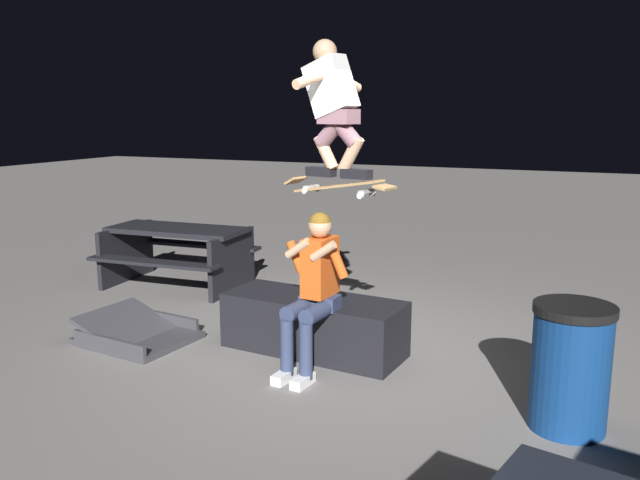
# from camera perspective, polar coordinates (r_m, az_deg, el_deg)

# --- Properties ---
(ground_plane) EXTENTS (40.00, 40.00, 0.00)m
(ground_plane) POSITION_cam_1_polar(r_m,az_deg,el_deg) (6.08, 2.42, -9.70)
(ground_plane) COLOR slate
(ledge_box_main) EXTENTS (1.71, 0.77, 0.51)m
(ledge_box_main) POSITION_cam_1_polar(r_m,az_deg,el_deg) (5.99, -0.57, -7.42)
(ledge_box_main) COLOR black
(ledge_box_main) RESTS_ON ground
(person_sitting_on_ledge) EXTENTS (0.60, 0.77, 1.35)m
(person_sitting_on_ledge) POSITION_cam_1_polar(r_m,az_deg,el_deg) (5.44, -0.55, -3.89)
(person_sitting_on_ledge) COLOR #2D3856
(person_sitting_on_ledge) RESTS_ON ground
(skateboard) EXTENTS (1.04, 0.42, 0.15)m
(skateboard) POSITION_cam_1_polar(r_m,az_deg,el_deg) (5.45, 1.61, 4.74)
(skateboard) COLOR #AD8451
(skater_airborne) EXTENTS (0.64, 0.88, 1.12)m
(skater_airborne) POSITION_cam_1_polar(r_m,az_deg,el_deg) (5.45, 1.15, 11.98)
(skater_airborne) COLOR black
(kicker_ramp) EXTENTS (1.07, 0.94, 0.35)m
(kicker_ramp) POSITION_cam_1_polar(r_m,az_deg,el_deg) (6.55, -15.67, -8.03)
(kicker_ramp) COLOR #38383D
(kicker_ramp) RESTS_ON ground
(picnic_table_back) EXTENTS (1.78, 1.45, 0.75)m
(picnic_table_back) POSITION_cam_1_polar(r_m,az_deg,el_deg) (8.34, -12.42, -0.60)
(picnic_table_back) COLOR black
(picnic_table_back) RESTS_ON ground
(trash_bin) EXTENTS (0.55, 0.55, 0.89)m
(trash_bin) POSITION_cam_1_polar(r_m,az_deg,el_deg) (4.86, 21.11, -10.34)
(trash_bin) COLOR navy
(trash_bin) RESTS_ON ground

